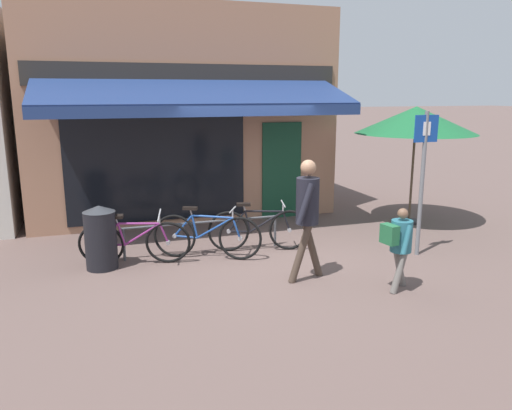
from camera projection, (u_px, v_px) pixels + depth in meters
The scene contains 11 objects.
ground_plane at pixel (269, 259), 8.37m from camera, with size 160.00×160.00×0.00m, color brown.
shop_front at pixel (179, 114), 11.45m from camera, with size 6.55×4.59×4.50m.
bike_rack_rail at pixel (203, 227), 8.58m from camera, with size 2.76×0.04×0.57m.
bicycle_purple at pixel (134, 242), 7.99m from camera, with size 1.77×0.69×0.89m.
bicycle_blue at pixel (207, 236), 8.32m from camera, with size 1.69×0.88×0.87m.
bicycle_black at pixel (259, 229), 8.73m from camera, with size 1.75×0.60×0.86m.
pedestrian_adult at pixel (307, 206), 7.23m from camera, with size 0.63×0.53×1.81m.
pedestrian_child at pixel (399, 240), 6.90m from camera, with size 0.50×0.52×1.19m.
litter_bin at pixel (101, 237), 7.81m from camera, with size 0.50×0.50×1.02m.
parking_sign at pixel (423, 169), 8.26m from camera, with size 0.44×0.07×2.43m.
cafe_parasol at pixel (416, 120), 10.22m from camera, with size 2.47×2.47×2.45m.
Camera 1 is at (-2.73, -7.48, 2.72)m, focal length 35.00 mm.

